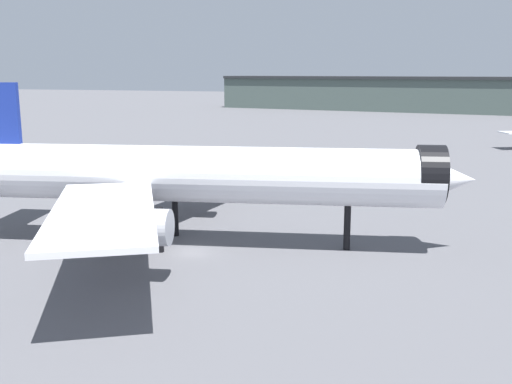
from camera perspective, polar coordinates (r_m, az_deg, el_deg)
name	(u,v)px	position (r m, az deg, el deg)	size (l,w,h in m)	color
ground	(192,252)	(59.89, -6.21, -5.79)	(900.00, 900.00, 0.00)	#56565B
airliner_near_gate	(188,175)	(61.00, -6.62, 1.63)	(57.09, 51.30, 16.68)	white
terminal_building	(400,94)	(278.23, 13.72, 9.21)	(169.22, 41.98, 25.56)	#475651
service_truck_front	(84,180)	(93.71, -16.29, 1.14)	(5.51, 5.52, 3.00)	black
baggage_tug_wing	(310,180)	(93.21, 5.28, 1.12)	(3.56, 3.14, 1.85)	black
traffic_cone_near_nose	(389,198)	(84.90, 12.74, -0.57)	(0.60, 0.60, 0.75)	#F2600C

